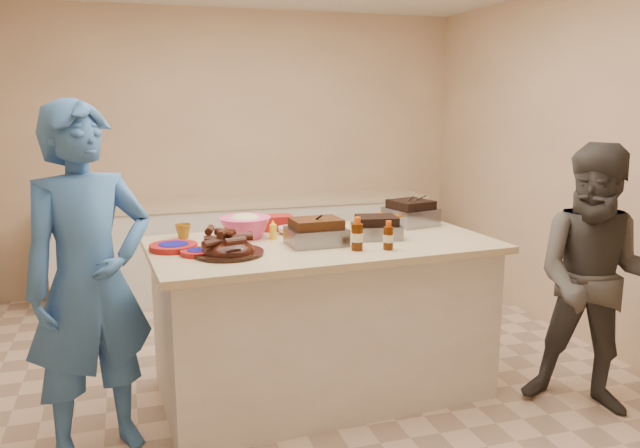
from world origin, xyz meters
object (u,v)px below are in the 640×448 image
object	(u,v)px
bbq_bottle_b	(388,250)
plastic_cup	(184,238)
coleslaw_bowl	(245,238)
bbq_bottle_a	(357,250)
guest_gray	(587,407)
rib_platter	(228,255)
roasting_pan	(410,225)
island	(322,390)
mustard_bottle	(273,239)

from	to	relation	value
bbq_bottle_b	plastic_cup	bearing A→B (deg)	149.27
bbq_bottle_b	coleslaw_bowl	bearing A→B (deg)	142.36
bbq_bottle_a	guest_gray	size ratio (longest dim) A/B	0.12
plastic_cup	guest_gray	bearing A→B (deg)	-24.46
rib_platter	plastic_cup	size ratio (longest dim) A/B	4.06
roasting_pan	rib_platter	bearing A→B (deg)	-174.29
island	coleslaw_bowl	xyz separation A→B (m)	(-0.43, 0.25, 0.98)
bbq_bottle_a	island	bearing A→B (deg)	114.03
coleslaw_bowl	plastic_cup	distance (m)	0.39
island	roasting_pan	xyz separation A→B (m)	(0.74, 0.32, 0.98)
roasting_pan	bbq_bottle_a	world-z (taller)	bbq_bottle_a
bbq_bottle_a	mustard_bottle	xyz separation A→B (m)	(-0.40, 0.43, 0.00)
island	coleslaw_bowl	bearing A→B (deg)	146.14
rib_platter	plastic_cup	world-z (taller)	rib_platter
roasting_pan	coleslaw_bowl	world-z (taller)	coleslaw_bowl
island	guest_gray	size ratio (longest dim) A/B	1.30
rib_platter	coleslaw_bowl	bearing A→B (deg)	67.37
plastic_cup	island	bearing A→B (deg)	-23.10
bbq_bottle_b	mustard_bottle	size ratio (longest dim) A/B	1.37
mustard_bottle	guest_gray	world-z (taller)	mustard_bottle
island	mustard_bottle	xyz separation A→B (m)	(-0.27, 0.15, 0.98)
rib_platter	guest_gray	xyz separation A→B (m)	(2.08, -0.53, -0.98)
coleslaw_bowl	mustard_bottle	distance (m)	0.19
coleslaw_bowl	mustard_bottle	xyz separation A→B (m)	(0.16, -0.10, 0.00)
guest_gray	island	bearing A→B (deg)	-164.63
mustard_bottle	guest_gray	size ratio (longest dim) A/B	0.08
bbq_bottle_b	roasting_pan	bearing A→B (deg)	55.17
rib_platter	bbq_bottle_b	xyz separation A→B (m)	(0.91, -0.15, 0.00)
bbq_bottle_a	plastic_cup	xyz separation A→B (m)	(-0.93, 0.62, 0.00)
coleslaw_bowl	island	bearing A→B (deg)	-30.15
island	mustard_bottle	size ratio (longest dim) A/B	16.82
island	coleslaw_bowl	distance (m)	1.10
mustard_bottle	rib_platter	bearing A→B (deg)	-136.27
roasting_pan	coleslaw_bowl	bearing A→B (deg)	169.35
island	bbq_bottle_a	world-z (taller)	bbq_bottle_a
mustard_bottle	guest_gray	distance (m)	2.18
rib_platter	mustard_bottle	size ratio (longest dim) A/B	3.24
island	bbq_bottle_b	xyz separation A→B (m)	(0.30, -0.31, 0.98)
island	mustard_bottle	distance (m)	1.03
rib_platter	guest_gray	bearing A→B (deg)	-14.30
mustard_bottle	island	bearing A→B (deg)	-28.94
island	guest_gray	world-z (taller)	island
roasting_pan	plastic_cup	distance (m)	1.55
coleslaw_bowl	plastic_cup	world-z (taller)	coleslaw_bowl
roasting_pan	bbq_bottle_b	bearing A→B (deg)	-138.89
roasting_pan	guest_gray	bearing A→B (deg)	-68.33
bbq_bottle_b	guest_gray	size ratio (longest dim) A/B	0.11
roasting_pan	guest_gray	distance (m)	1.59
rib_platter	bbq_bottle_a	size ratio (longest dim) A/B	2.05
roasting_pan	mustard_bottle	distance (m)	1.03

